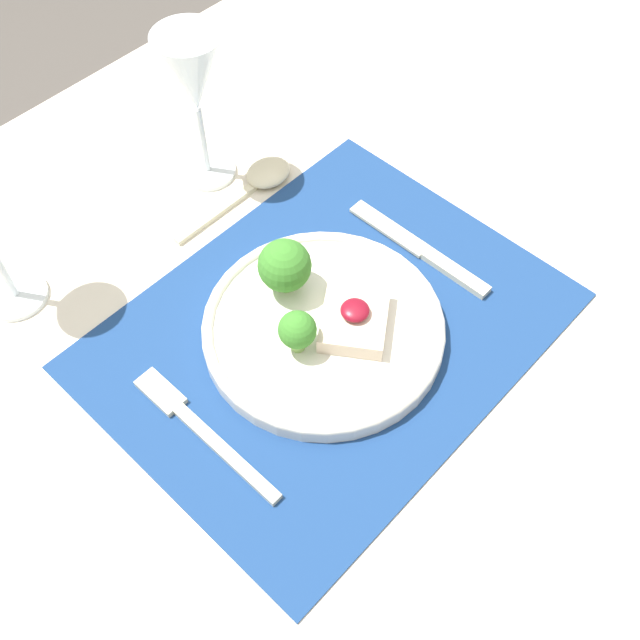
# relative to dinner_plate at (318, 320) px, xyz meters

# --- Properties ---
(ground_plane) EXTENTS (8.00, 8.00, 0.00)m
(ground_plane) POSITION_rel_dinner_plate_xyz_m (0.01, -0.01, -0.75)
(ground_plane) COLOR #4C4742
(dining_table) EXTENTS (1.57, 1.04, 0.73)m
(dining_table) POSITION_rel_dinner_plate_xyz_m (0.01, -0.01, -0.10)
(dining_table) COLOR beige
(dining_table) RESTS_ON ground_plane
(placemat) EXTENTS (0.46, 0.36, 0.00)m
(placemat) POSITION_rel_dinner_plate_xyz_m (0.01, -0.01, -0.02)
(placemat) COLOR navy
(placemat) RESTS_ON dining_table
(dinner_plate) EXTENTS (0.25, 0.25, 0.08)m
(dinner_plate) POSITION_rel_dinner_plate_xyz_m (0.00, 0.00, 0.00)
(dinner_plate) COLOR silver
(dinner_plate) RESTS_ON placemat
(fork) EXTENTS (0.02, 0.19, 0.01)m
(fork) POSITION_rel_dinner_plate_xyz_m (-0.16, 0.01, -0.01)
(fork) COLOR beige
(fork) RESTS_ON placemat
(knife) EXTENTS (0.02, 0.19, 0.01)m
(knife) POSITION_rel_dinner_plate_xyz_m (0.15, -0.02, -0.01)
(knife) COLOR beige
(knife) RESTS_ON placemat
(spoon) EXTENTS (0.17, 0.05, 0.02)m
(spoon) POSITION_rel_dinner_plate_xyz_m (0.11, 0.20, -0.01)
(spoon) COLOR beige
(spoon) RESTS_ON dining_table
(wine_glass_near) EXTENTS (0.08, 0.08, 0.19)m
(wine_glass_near) POSITION_rel_dinner_plate_xyz_m (0.08, 0.26, 0.12)
(wine_glass_near) COLOR white
(wine_glass_near) RESTS_ON dining_table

